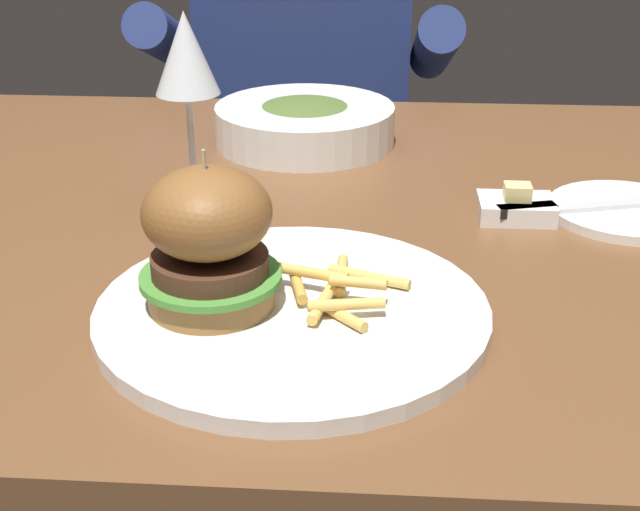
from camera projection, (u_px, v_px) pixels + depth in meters
dining_table at (308, 289)px, 0.96m from camera, size 1.26×0.86×0.74m
main_plate at (293, 313)px, 0.71m from camera, size 0.32×0.32×0.01m
burger_sandwich at (209, 239)px, 0.68m from camera, size 0.11×0.11×0.13m
fries_pile at (337, 288)px, 0.71m from camera, size 0.12×0.12×0.02m
wine_glass at (186, 63)px, 0.88m from camera, size 0.07×0.07×0.20m
bread_plate at (626, 211)px, 0.91m from camera, size 0.16×0.16×0.01m
table_knife at (581, 207)px, 0.90m from camera, size 0.21×0.07×0.01m
butter_dish at (516, 206)px, 0.90m from camera, size 0.08×0.06×0.04m
soup_bowl at (305, 123)px, 1.12m from camera, size 0.22×0.22×0.05m
diner_person at (306, 154)px, 1.64m from camera, size 0.51×0.36×1.18m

